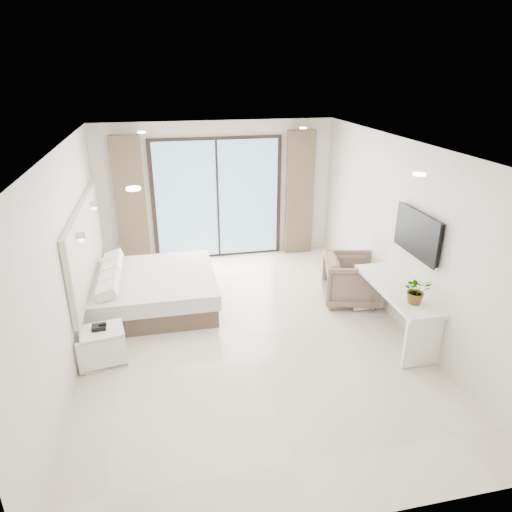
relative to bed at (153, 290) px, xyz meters
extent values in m
plane|color=beige|center=(1.34, -1.16, -0.29)|extent=(6.20, 6.20, 0.00)
cube|color=silver|center=(1.34, 1.94, 1.06)|extent=(4.60, 0.02, 2.70)
cube|color=silver|center=(1.34, -4.26, 1.06)|extent=(4.60, 0.02, 2.70)
cube|color=silver|center=(-0.96, -1.16, 1.06)|extent=(0.02, 6.20, 2.70)
cube|color=silver|center=(3.64, -1.16, 1.06)|extent=(0.02, 6.20, 2.70)
cube|color=white|center=(1.34, -1.16, 2.41)|extent=(4.60, 6.20, 0.02)
cube|color=beige|center=(-0.91, 0.00, 0.86)|extent=(0.08, 3.00, 1.20)
cube|color=black|center=(3.59, -1.61, 1.26)|extent=(0.06, 1.00, 0.58)
cube|color=black|center=(3.55, -1.61, 1.26)|extent=(0.02, 1.04, 0.62)
cube|color=black|center=(1.34, 1.91, 0.91)|extent=(2.56, 0.04, 2.42)
cube|color=#8CBBE0|center=(1.34, 1.88, 0.91)|extent=(2.40, 0.01, 2.30)
cube|color=#756445|center=(-0.31, 1.80, 0.96)|extent=(0.55, 0.14, 2.50)
cube|color=#756445|center=(2.99, 1.80, 0.96)|extent=(0.55, 0.14, 2.50)
cylinder|color=white|center=(0.04, -2.96, 2.39)|extent=(0.12, 0.12, 0.02)
cylinder|color=white|center=(2.64, -2.96, 2.39)|extent=(0.12, 0.12, 0.02)
cylinder|color=white|center=(0.04, 0.64, 2.39)|extent=(0.12, 0.12, 0.02)
cylinder|color=white|center=(2.64, 0.64, 2.39)|extent=(0.12, 0.12, 0.02)
cube|color=brown|center=(0.02, 0.00, -0.14)|extent=(1.87, 1.78, 0.30)
cube|color=silver|center=(0.02, 0.00, 0.13)|extent=(1.94, 1.85, 0.24)
cube|color=white|center=(-0.61, -0.61, 0.33)|extent=(0.28, 0.37, 0.14)
cube|color=white|center=(-0.61, -0.21, 0.33)|extent=(0.28, 0.37, 0.14)
cube|color=white|center=(-0.61, 0.21, 0.33)|extent=(0.28, 0.37, 0.14)
cube|color=white|center=(-0.61, 0.61, 0.33)|extent=(0.28, 0.37, 0.14)
cube|color=white|center=(-0.63, -1.43, 0.18)|extent=(0.60, 0.52, 0.05)
cube|color=white|center=(-0.63, -1.43, -0.26)|extent=(0.60, 0.52, 0.05)
cube|color=white|center=(-0.63, -1.63, -0.04)|extent=(0.54, 0.13, 0.44)
cube|color=white|center=(-0.63, -1.24, -0.04)|extent=(0.54, 0.13, 0.44)
cube|color=black|center=(-0.66, -1.41, 0.24)|extent=(0.18, 0.15, 0.06)
cube|color=white|center=(3.38, -1.61, 0.45)|extent=(0.53, 1.70, 0.06)
cube|color=white|center=(3.38, -2.37, 0.07)|extent=(0.51, 0.06, 0.71)
cube|color=white|center=(3.38, -0.84, 0.07)|extent=(0.51, 0.06, 0.71)
imported|color=#33662D|center=(3.38, -2.08, 0.63)|extent=(0.42, 0.45, 0.29)
imported|color=#836D55|center=(3.19, -0.51, 0.15)|extent=(0.97, 1.01, 0.86)
camera|label=1|loc=(0.26, -6.77, 3.32)|focal=32.00mm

